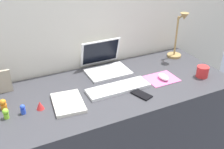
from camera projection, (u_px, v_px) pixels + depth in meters
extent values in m
cube|color=silver|center=(86.00, 73.00, 2.07)|extent=(2.88, 0.05, 1.34)
cube|color=#38383D|center=(107.00, 133.00, 1.90)|extent=(1.68, 0.68, 0.74)
cube|color=white|center=(108.00, 72.00, 1.91)|extent=(0.30, 0.21, 0.01)
cube|color=white|center=(100.00, 52.00, 1.97)|extent=(0.30, 0.06, 0.20)
cube|color=black|center=(101.00, 52.00, 1.96)|extent=(0.27, 0.05, 0.17)
cube|color=white|center=(118.00, 88.00, 1.71)|extent=(0.41, 0.13, 0.02)
cube|color=pink|center=(162.00, 79.00, 1.84)|extent=(0.21, 0.17, 0.00)
ellipsoid|color=white|center=(164.00, 77.00, 1.82)|extent=(0.06, 0.10, 0.03)
cube|color=black|center=(141.00, 95.00, 1.65)|extent=(0.10, 0.14, 0.01)
cylinder|color=#A5844C|center=(174.00, 55.00, 2.16)|extent=(0.11, 0.11, 0.02)
cylinder|color=#A5844C|center=(176.00, 36.00, 2.09)|extent=(0.01, 0.01, 0.31)
cylinder|color=#A5844C|center=(181.00, 16.00, 1.98)|extent=(0.01, 0.09, 0.07)
cone|color=#A5844C|center=(184.00, 16.00, 1.95)|extent=(0.06, 0.06, 0.05)
cube|color=silver|center=(68.00, 103.00, 1.56)|extent=(0.20, 0.26, 0.02)
cube|color=#B2A58C|center=(1.00, 82.00, 1.65)|extent=(0.12, 0.02, 0.15)
cylinder|color=red|center=(203.00, 72.00, 1.85)|extent=(0.08, 0.08, 0.08)
cylinder|color=#8CDB33|center=(6.00, 116.00, 1.44)|extent=(0.03, 0.03, 0.03)
sphere|color=#8CDB33|center=(5.00, 111.00, 1.43)|extent=(0.03, 0.03, 0.03)
cone|color=red|center=(40.00, 105.00, 1.52)|extent=(0.04, 0.04, 0.05)
cylinder|color=blue|center=(23.00, 111.00, 1.48)|extent=(0.03, 0.03, 0.03)
sphere|color=blue|center=(22.00, 107.00, 1.47)|extent=(0.03, 0.03, 0.03)
cylinder|color=orange|center=(4.00, 107.00, 1.52)|extent=(0.03, 0.03, 0.03)
sphere|color=orange|center=(3.00, 102.00, 1.50)|extent=(0.04, 0.04, 0.04)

